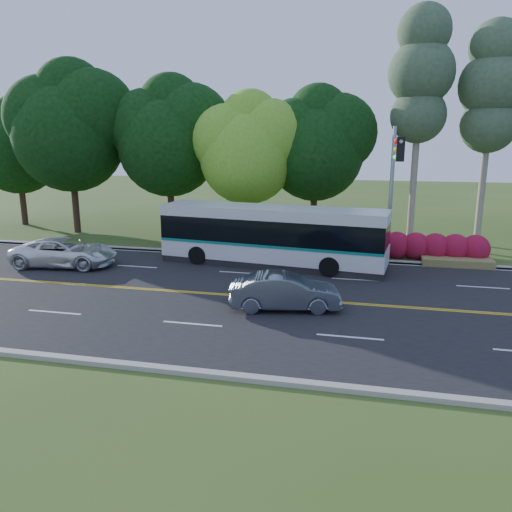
% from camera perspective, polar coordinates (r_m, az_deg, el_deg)
% --- Properties ---
extents(ground, '(120.00, 120.00, 0.00)m').
position_cam_1_polar(ground, '(20.97, -2.75, -4.53)').
color(ground, '#34511B').
rests_on(ground, ground).
extents(road, '(60.00, 14.00, 0.02)m').
position_cam_1_polar(road, '(20.97, -2.75, -4.51)').
color(road, black).
rests_on(road, ground).
extents(curb_north, '(60.00, 0.30, 0.15)m').
position_cam_1_polar(curb_north, '(27.66, 1.16, 0.08)').
color(curb_north, '#A29E93').
rests_on(curb_north, ground).
extents(curb_south, '(60.00, 0.30, 0.15)m').
position_cam_1_polar(curb_south, '(14.67, -10.33, -12.62)').
color(curb_south, '#A29E93').
rests_on(curb_south, ground).
extents(grass_verge, '(60.00, 4.00, 0.10)m').
position_cam_1_polar(grass_verge, '(29.43, 1.88, 0.84)').
color(grass_verge, '#34511B').
rests_on(grass_verge, ground).
extents(lane_markings, '(57.60, 13.82, 0.00)m').
position_cam_1_polar(lane_markings, '(20.99, -3.00, -4.46)').
color(lane_markings, gold).
rests_on(lane_markings, road).
extents(tree_row, '(44.70, 9.10, 13.84)m').
position_cam_1_polar(tree_row, '(33.06, -6.04, 13.82)').
color(tree_row, black).
rests_on(tree_row, ground).
extents(bougainvillea_hedge, '(9.50, 2.25, 1.50)m').
position_cam_1_polar(bougainvillea_hedge, '(28.04, 16.13, 1.07)').
color(bougainvillea_hedge, maroon).
rests_on(bougainvillea_hedge, ground).
extents(traffic_signal, '(0.42, 6.10, 7.00)m').
position_cam_1_polar(traffic_signal, '(24.72, 15.47, 8.80)').
color(traffic_signal, '#929499').
rests_on(traffic_signal, ground).
extents(transit_bus, '(11.75, 3.94, 3.02)m').
position_cam_1_polar(transit_bus, '(25.47, 1.82, 2.22)').
color(transit_bus, silver).
rests_on(transit_bus, road).
extents(sedan, '(4.44, 2.28, 1.39)m').
position_cam_1_polar(sedan, '(19.13, 3.32, -4.07)').
color(sedan, slate).
rests_on(sedan, road).
extents(suv, '(5.43, 2.95, 1.44)m').
position_cam_1_polar(suv, '(27.27, -21.02, 0.42)').
color(suv, white).
rests_on(suv, road).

